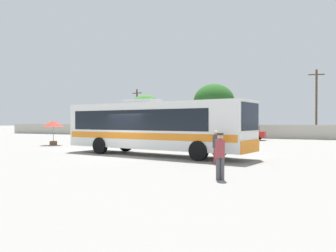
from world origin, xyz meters
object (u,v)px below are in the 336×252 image
at_px(attendant_by_bus_door, 216,145).
at_px(parked_car_rightmost_red, 247,133).
at_px(coach_bus_white_orange, 152,125).
at_px(roadside_tree_left, 145,108).
at_px(parked_car_third_grey, 202,132).
at_px(utility_pole_far, 316,103).
at_px(passenger_waiting_on_apron, 220,153).
at_px(vendor_umbrella_near_gate_red, 53,124).
at_px(roadside_tree_midleft, 214,101).
at_px(utility_pole_near, 137,111).
at_px(parked_car_second_silver, 158,132).
at_px(parked_car_leftmost_white, 118,131).

height_order(attendant_by_bus_door, parked_car_rightmost_red, attendant_by_bus_door).
bearing_deg(coach_bus_white_orange, roadside_tree_left, 120.79).
relative_size(parked_car_third_grey, utility_pole_far, 0.51).
bearing_deg(attendant_by_bus_door, utility_pole_far, 84.49).
bearing_deg(utility_pole_far, passenger_waiting_on_apron, -92.04).
height_order(vendor_umbrella_near_gate_red, roadside_tree_midleft, roadside_tree_midleft).
bearing_deg(parked_car_rightmost_red, coach_bus_white_orange, -92.83).
bearing_deg(roadside_tree_left, passenger_waiting_on_apron, -56.44).
xyz_separation_m(coach_bus_white_orange, roadside_tree_midleft, (-6.30, 30.07, 3.21)).
xyz_separation_m(utility_pole_far, roadside_tree_left, (-24.56, 1.84, -0.17)).
height_order(utility_pole_near, roadside_tree_midleft, roadside_tree_midleft).
relative_size(parked_car_second_silver, parked_car_third_grey, 0.97).
bearing_deg(vendor_umbrella_near_gate_red, parked_car_second_silver, 84.43).
height_order(passenger_waiting_on_apron, roadside_tree_left, roadside_tree_left).
relative_size(parked_car_second_silver, utility_pole_near, 0.57).
relative_size(attendant_by_bus_door, utility_pole_far, 0.19).
bearing_deg(parked_car_third_grey, roadside_tree_left, 147.80).
bearing_deg(parked_car_second_silver, parked_car_rightmost_red, -2.66).
bearing_deg(attendant_by_bus_door, parked_car_third_grey, 112.15).
distance_m(parked_car_second_silver, roadside_tree_midleft, 11.38).
distance_m(parked_car_leftmost_white, utility_pole_far, 25.37).
xyz_separation_m(parked_car_leftmost_white, roadside_tree_midleft, (10.48, 9.31, 4.21)).
distance_m(parked_car_third_grey, utility_pole_far, 14.00).
bearing_deg(parked_car_leftmost_white, roadside_tree_midleft, 41.60).
bearing_deg(passenger_waiting_on_apron, roadside_tree_left, 123.56).
bearing_deg(parked_car_leftmost_white, vendor_umbrella_near_gate_red, -74.09).
distance_m(vendor_umbrella_near_gate_red, roadside_tree_midleft, 26.81).
distance_m(parked_car_third_grey, roadside_tree_midleft, 10.59).
height_order(coach_bus_white_orange, passenger_waiting_on_apron, coach_bus_white_orange).
distance_m(parked_car_rightmost_red, utility_pole_near, 21.42).
bearing_deg(utility_pole_far, roadside_tree_left, 175.72).
bearing_deg(coach_bus_white_orange, parked_car_second_silver, 117.15).
bearing_deg(roadside_tree_midleft, parked_car_second_silver, -113.10).
bearing_deg(utility_pole_near, parked_car_second_silver, -45.23).
bearing_deg(parked_car_third_grey, attendant_by_bus_door, -67.85).
bearing_deg(coach_bus_white_orange, utility_pole_near, 122.97).
height_order(attendant_by_bus_door, roadside_tree_left, roadside_tree_left).
distance_m(coach_bus_white_orange, vendor_umbrella_near_gate_red, 12.70).
bearing_deg(parked_car_third_grey, parked_car_rightmost_red, -7.13).
xyz_separation_m(parked_car_second_silver, parked_car_rightmost_red, (11.42, -0.53, 0.05)).
xyz_separation_m(parked_car_leftmost_white, parked_car_rightmost_red, (17.76, -0.93, -0.01)).
bearing_deg(utility_pole_near, roadside_tree_midleft, 7.76).
xyz_separation_m(parked_car_leftmost_white, utility_pole_far, (24.47, 5.71, 3.49)).
relative_size(vendor_umbrella_near_gate_red, roadside_tree_left, 0.34).
bearing_deg(parked_car_rightmost_red, utility_pole_far, 44.69).
height_order(passenger_waiting_on_apron, parked_car_third_grey, passenger_waiting_on_apron).
xyz_separation_m(coach_bus_white_orange, parked_car_leftmost_white, (-16.78, 20.76, -1.00)).
distance_m(vendor_umbrella_near_gate_red, roadside_tree_left, 24.82).
bearing_deg(roadside_tree_left, coach_bus_white_orange, -59.21).
distance_m(parked_car_leftmost_white, roadside_tree_left, 8.24).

